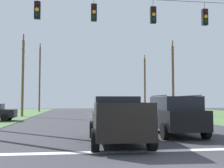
% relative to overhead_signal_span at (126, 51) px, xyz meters
% --- Properties ---
extents(stop_bar_stripe, '(14.20, 0.45, 0.01)m').
position_rel_overhead_signal_span_xyz_m(stop_bar_stripe, '(-0.01, -5.46, -4.53)').
color(stop_bar_stripe, white).
rests_on(stop_bar_stripe, ground).
extents(lane_dash_0, '(2.50, 0.15, 0.01)m').
position_rel_overhead_signal_span_xyz_m(lane_dash_0, '(-0.01, 0.54, -4.53)').
color(lane_dash_0, white).
rests_on(lane_dash_0, ground).
extents(lane_dash_1, '(2.50, 0.15, 0.01)m').
position_rel_overhead_signal_span_xyz_m(lane_dash_1, '(-0.01, 8.45, -4.53)').
color(lane_dash_1, white).
rests_on(lane_dash_1, ground).
extents(lane_dash_2, '(2.50, 0.15, 0.01)m').
position_rel_overhead_signal_span_xyz_m(lane_dash_2, '(-0.01, 16.11, -4.53)').
color(lane_dash_2, white).
rests_on(lane_dash_2, ground).
extents(lane_dash_3, '(2.50, 0.15, 0.01)m').
position_rel_overhead_signal_span_xyz_m(lane_dash_3, '(-0.01, 23.60, -4.53)').
color(lane_dash_3, white).
rests_on(lane_dash_3, ground).
extents(overhead_signal_span, '(17.13, 0.31, 8.11)m').
position_rel_overhead_signal_span_xyz_m(overhead_signal_span, '(0.00, 0.00, 0.00)').
color(overhead_signal_span, brown).
rests_on(overhead_signal_span, ground).
extents(pickup_truck, '(2.43, 5.47, 1.95)m').
position_rel_overhead_signal_span_xyz_m(pickup_truck, '(-0.99, -3.48, -3.56)').
color(pickup_truck, black).
rests_on(pickup_truck, ground).
extents(suv_black, '(2.31, 4.85, 2.05)m').
position_rel_overhead_signal_span_xyz_m(suv_black, '(2.32, -1.20, -3.47)').
color(suv_black, black).
rests_on(suv_black, ground).
extents(distant_car_crossing_white, '(4.45, 2.35, 1.52)m').
position_rel_overhead_signal_span_xyz_m(distant_car_crossing_white, '(2.06, 16.26, -3.74)').
color(distant_car_crossing_white, silver).
rests_on(distant_car_crossing_white, ground).
extents(utility_pole_far_right, '(0.30, 1.91, 9.23)m').
position_rel_overhead_signal_span_xyz_m(utility_pole_far_right, '(9.05, 17.41, 0.01)').
color(utility_pole_far_right, brown).
rests_on(utility_pole_far_right, ground).
extents(utility_pole_near_left, '(0.30, 1.70, 9.64)m').
position_rel_overhead_signal_span_xyz_m(utility_pole_near_left, '(8.87, 30.66, 0.13)').
color(utility_pole_near_left, brown).
rests_on(utility_pole_near_left, ground).
extents(utility_pole_distant_right, '(0.27, 1.93, 9.39)m').
position_rel_overhead_signal_span_xyz_m(utility_pole_distant_right, '(-8.74, 17.12, 0.16)').
color(utility_pole_distant_right, brown).
rests_on(utility_pole_distant_right, ground).
extents(utility_pole_distant_left, '(0.26, 1.68, 11.37)m').
position_rel_overhead_signal_span_xyz_m(utility_pole_distant_left, '(-8.74, 31.55, 1.05)').
color(utility_pole_distant_left, brown).
rests_on(utility_pole_distant_left, ground).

